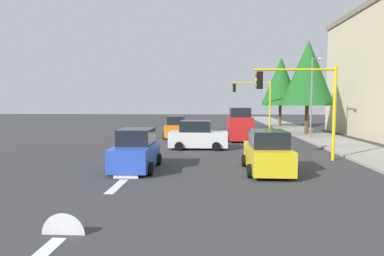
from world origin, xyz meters
name	(u,v)px	position (x,y,z in m)	size (l,w,h in m)	color
ground_plane	(202,145)	(0.00, 0.00, 0.00)	(120.00, 120.00, 0.00)	#353538
sidewalk_kerb	(322,138)	(-5.00, 10.50, 0.07)	(80.00, 4.00, 0.15)	gray
lane_arrow_near	(122,181)	(11.51, -3.00, 0.01)	(2.40, 1.10, 1.10)	silver
lane_arrow_mid	(53,244)	(17.51, -3.00, 0.01)	(2.40, 1.10, 1.10)	silver
traffic_signal_far_left	(254,96)	(-14.00, 5.69, 3.97)	(0.36, 4.59, 5.61)	yellow
traffic_signal_near_left	(300,94)	(6.00, 5.62, 3.71)	(0.36, 4.59, 5.21)	yellow
street_lamp_curbside	(313,89)	(-3.61, 9.20, 4.35)	(2.15, 0.28, 7.00)	slate
tree_roadside_far	(281,82)	(-18.00, 9.50, 5.83)	(4.83, 4.83, 8.86)	brown
tree_roadside_mid	(308,73)	(-8.00, 10.00, 6.06)	(5.01, 5.01, 9.20)	brown
delivery_van_red	(239,125)	(-3.58, 3.08, 1.28)	(4.80, 2.22, 2.77)	red
car_blue	(136,151)	(9.03, -2.99, 0.90)	(3.94, 2.08, 1.98)	blue
car_white	(197,136)	(2.00, -0.28, 0.90)	(1.95, 4.04, 1.98)	white
car_yellow	(267,153)	(9.33, 3.29, 0.90)	(4.08, 2.10, 1.98)	yellow
car_orange	(176,128)	(-5.17, -2.55, 0.90)	(4.00, 1.95, 1.98)	orange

